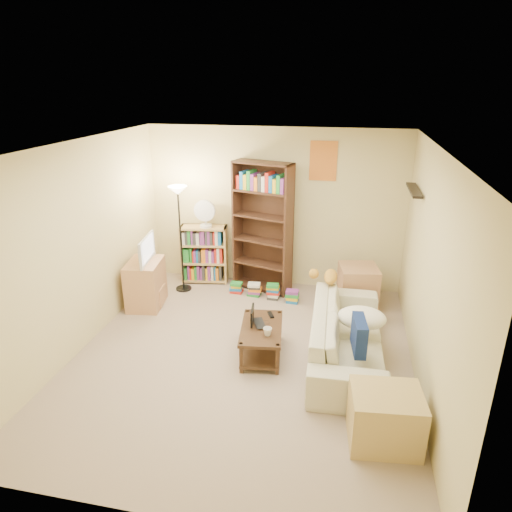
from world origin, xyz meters
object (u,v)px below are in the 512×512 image
at_px(sofa, 347,335).
at_px(end_cabinet, 385,418).
at_px(floor_lamp, 179,209).
at_px(tabby_cat, 328,276).
at_px(tall_bookshelf, 262,225).
at_px(laptop, 263,323).
at_px(television, 142,250).
at_px(tv_stand, 146,284).
at_px(mug, 268,332).
at_px(coffee_table, 261,337).
at_px(short_bookshelf, 204,254).
at_px(side_table, 358,286).
at_px(desk_fan, 205,213).

bearing_deg(sofa, end_cabinet, -165.94).
bearing_deg(floor_lamp, tabby_cat, -15.45).
relative_size(tall_bookshelf, floor_lamp, 1.21).
relative_size(laptop, television, 0.49).
distance_m(tabby_cat, tv_stand, 2.65).
bearing_deg(mug, coffee_table, 120.72).
distance_m(tabby_cat, laptop, 1.17).
distance_m(mug, short_bookshelf, 2.58).
bearing_deg(laptop, tv_stand, 43.10).
bearing_deg(tall_bookshelf, mug, -60.71).
height_order(laptop, floor_lamp, floor_lamp).
bearing_deg(side_table, desk_fan, 171.95).
distance_m(laptop, television, 2.17).
xyz_separation_m(laptop, short_bookshelf, (-1.33, 1.90, 0.08)).
distance_m(sofa, floor_lamp, 3.13).
xyz_separation_m(laptop, television, (-1.92, 0.89, 0.48)).
xyz_separation_m(coffee_table, end_cabinet, (1.37, -1.17, 0.02)).
height_order(short_bookshelf, desk_fan, desk_fan).
height_order(laptop, television, television).
bearing_deg(sofa, laptop, 92.75).
height_order(laptop, tall_bookshelf, tall_bookshelf).
height_order(sofa, tv_stand, tv_stand).
distance_m(sofa, short_bookshelf, 2.97).
bearing_deg(tabby_cat, coffee_table, -126.83).
xyz_separation_m(short_bookshelf, end_cabinet, (2.71, -3.13, -0.21)).
distance_m(sofa, desk_fan, 3.02).
bearing_deg(sofa, tall_bookshelf, 36.69).
bearing_deg(floor_lamp, mug, -46.25).
height_order(sofa, television, television).
bearing_deg(side_table, tv_stand, -168.46).
bearing_deg(laptop, tall_bookshelf, -10.94).
xyz_separation_m(tabby_cat, tv_stand, (-2.63, 0.00, -0.36)).
bearing_deg(side_table, television, -168.46).
height_order(laptop, tv_stand, tv_stand).
xyz_separation_m(laptop, tv_stand, (-1.92, 0.89, -0.05)).
bearing_deg(coffee_table, side_table, 46.97).
bearing_deg(short_bookshelf, tv_stand, -128.67).
bearing_deg(floor_lamp, desk_fan, 48.36).
bearing_deg(sofa, coffee_table, 96.42).
bearing_deg(tv_stand, laptop, -32.59).
bearing_deg(sofa, tabby_cat, 18.61).
height_order(desk_fan, end_cabinet, desk_fan).
xyz_separation_m(floor_lamp, end_cabinet, (2.95, -2.75, -1.07)).
distance_m(laptop, tall_bookshelf, 1.95).
relative_size(tabby_cat, mug, 4.05).
distance_m(floor_lamp, end_cabinet, 4.18).
xyz_separation_m(mug, end_cabinet, (1.27, -1.00, -0.17)).
distance_m(laptop, mug, 0.26).
xyz_separation_m(tv_stand, side_table, (3.05, 0.62, -0.04)).
relative_size(coffee_table, desk_fan, 2.06).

